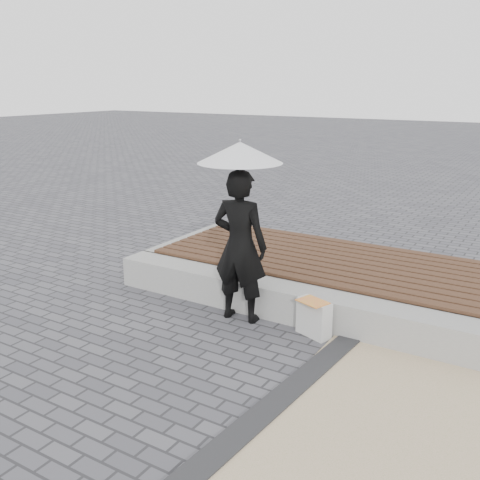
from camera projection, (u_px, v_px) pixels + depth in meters
name	position (u px, v px, depth m)	size (l,w,h in m)	color
ground	(216.00, 373.00, 5.45)	(80.00, 80.00, 0.00)	#515056
edging_band	(256.00, 420.00, 4.65)	(0.25, 5.20, 0.04)	#29292B
seating_ledge	(288.00, 302.00, 6.70)	(5.00, 0.45, 0.40)	#9D9E98
timber_platform	(327.00, 274.00, 7.69)	(5.00, 2.00, 0.40)	#A5A6A0
timber_decking	(327.00, 259.00, 7.62)	(4.60, 2.00, 0.04)	#4E3321
woman	(240.00, 246.00, 6.47)	(0.67, 0.44, 1.85)	black
parasol	(240.00, 153.00, 6.16)	(0.98, 0.98, 1.25)	#A4A4A9
handbag	(235.00, 268.00, 6.95)	(0.32, 0.11, 0.22)	black
canvas_tote	(314.00, 318.00, 6.21)	(0.41, 0.17, 0.43)	silver
magazine	(313.00, 302.00, 6.11)	(0.33, 0.24, 0.01)	red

